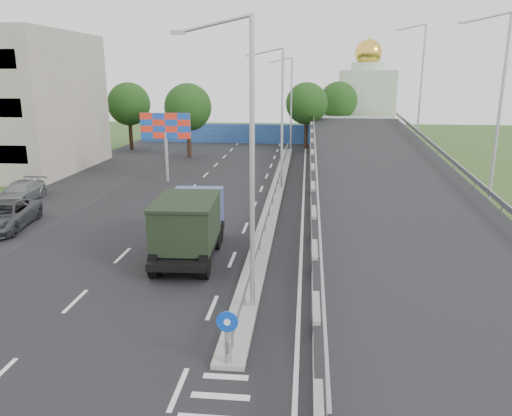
# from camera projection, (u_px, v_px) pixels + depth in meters

# --- Properties ---
(road_surface) EXTENTS (26.00, 90.00, 0.04)m
(road_surface) POSITION_uv_depth(u_px,v_px,m) (225.00, 209.00, 32.12)
(road_surface) COLOR black
(road_surface) RESTS_ON ground
(parking_strip) EXTENTS (8.00, 90.00, 0.05)m
(parking_strip) POSITION_uv_depth(u_px,v_px,m) (34.00, 204.00, 33.40)
(parking_strip) COLOR black
(parking_strip) RESTS_ON ground
(median) EXTENTS (1.00, 44.00, 0.20)m
(median) POSITION_uv_depth(u_px,v_px,m) (276.00, 195.00, 35.65)
(median) COLOR gray
(median) RESTS_ON ground
(overpass_ramp) EXTENTS (10.00, 50.00, 3.50)m
(overpass_ramp) POSITION_uv_depth(u_px,v_px,m) (384.00, 174.00, 34.49)
(overpass_ramp) COLOR gray
(overpass_ramp) RESTS_ON ground
(median_guardrail) EXTENTS (0.09, 44.00, 0.71)m
(median_guardrail) POSITION_uv_depth(u_px,v_px,m) (276.00, 186.00, 35.48)
(median_guardrail) COLOR gray
(median_guardrail) RESTS_ON median
(sign_bollard) EXTENTS (0.64, 0.23, 1.67)m
(sign_bollard) POSITION_uv_depth(u_px,v_px,m) (228.00, 337.00, 14.43)
(sign_bollard) COLOR black
(sign_bollard) RESTS_ON median
(lamp_post_near) EXTENTS (2.74, 0.18, 10.08)m
(lamp_post_near) POSITION_uv_depth(u_px,v_px,m) (247.00, 153.00, 16.86)
(lamp_post_near) COLOR #B2B5B7
(lamp_post_near) RESTS_ON median
(lamp_post_mid) EXTENTS (2.74, 0.18, 10.08)m
(lamp_post_mid) POSITION_uv_depth(u_px,v_px,m) (280.00, 112.00, 36.09)
(lamp_post_mid) COLOR #B2B5B7
(lamp_post_mid) RESTS_ON median
(lamp_post_far) EXTENTS (2.74, 0.18, 10.08)m
(lamp_post_far) POSITION_uv_depth(u_px,v_px,m) (290.00, 99.00, 55.31)
(lamp_post_far) COLOR #B2B5B7
(lamp_post_far) RESTS_ON median
(blue_wall) EXTENTS (30.00, 0.50, 2.40)m
(blue_wall) POSITION_uv_depth(u_px,v_px,m) (258.00, 134.00, 62.67)
(blue_wall) COLOR #2A459D
(blue_wall) RESTS_ON ground
(church) EXTENTS (7.00, 7.00, 13.80)m
(church) POSITION_uv_depth(u_px,v_px,m) (366.00, 98.00, 67.92)
(church) COLOR #B2CCAD
(church) RESTS_ON ground
(billboard) EXTENTS (4.00, 0.24, 5.50)m
(billboard) POSITION_uv_depth(u_px,v_px,m) (165.00, 130.00, 39.32)
(billboard) COLOR #B2B5B7
(billboard) RESTS_ON ground
(tree_left_mid) EXTENTS (4.80, 4.80, 7.60)m
(tree_left_mid) POSITION_uv_depth(u_px,v_px,m) (188.00, 107.00, 50.70)
(tree_left_mid) COLOR black
(tree_left_mid) RESTS_ON ground
(tree_median_far) EXTENTS (4.80, 4.80, 7.60)m
(tree_median_far) POSITION_uv_depth(u_px,v_px,m) (307.00, 104.00, 57.21)
(tree_median_far) COLOR black
(tree_median_far) RESTS_ON ground
(tree_left_far) EXTENTS (4.80, 4.80, 7.60)m
(tree_left_far) POSITION_uv_depth(u_px,v_px,m) (129.00, 104.00, 56.29)
(tree_left_far) COLOR black
(tree_left_far) RESTS_ON ground
(tree_ramp_far) EXTENTS (4.80, 4.80, 7.60)m
(tree_ramp_far) POSITION_uv_depth(u_px,v_px,m) (338.00, 101.00, 63.54)
(tree_ramp_far) COLOR black
(tree_ramp_far) RESTS_ON ground
(dump_truck) EXTENTS (2.88, 6.94, 3.01)m
(dump_truck) POSITION_uv_depth(u_px,v_px,m) (190.00, 223.00, 23.40)
(dump_truck) COLOR black
(dump_truck) RESTS_ON ground
(parked_car_c) EXTENTS (3.31, 5.79, 1.52)m
(parked_car_c) POSITION_uv_depth(u_px,v_px,m) (4.00, 216.00, 27.80)
(parked_car_c) COLOR #3B3D41
(parked_car_c) RESTS_ON ground
(parked_car_d) EXTENTS (2.17, 4.82, 1.37)m
(parked_car_d) POSITION_uv_depth(u_px,v_px,m) (21.00, 192.00, 33.83)
(parked_car_d) COLOR gray
(parked_car_d) RESTS_ON ground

